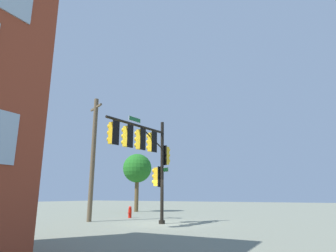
% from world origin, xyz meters
% --- Properties ---
extents(ground_plane, '(120.00, 120.00, 0.00)m').
position_xyz_m(ground_plane, '(0.00, 0.00, 0.00)').
color(ground_plane, gray).
extents(signal_pole_assembly, '(5.29, 1.31, 6.06)m').
position_xyz_m(signal_pole_assembly, '(1.38, -0.24, 4.05)').
color(signal_pole_assembly, black).
rests_on(signal_pole_assembly, ground_plane).
extents(utility_pole, '(0.90, 1.67, 8.08)m').
position_xyz_m(utility_pole, '(0.99, -4.69, 4.16)').
color(utility_pole, brown).
rests_on(utility_pole, ground_plane).
extents(fire_hydrant, '(0.33, 0.24, 0.83)m').
position_xyz_m(fire_hydrant, '(-2.73, -4.28, 0.41)').
color(fire_hydrant, red).
rests_on(fire_hydrant, ground_plane).
extents(tree_near, '(2.97, 2.97, 5.87)m').
position_xyz_m(tree_near, '(-9.76, -8.63, 4.33)').
color(tree_near, brown).
rests_on(tree_near, ground_plane).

